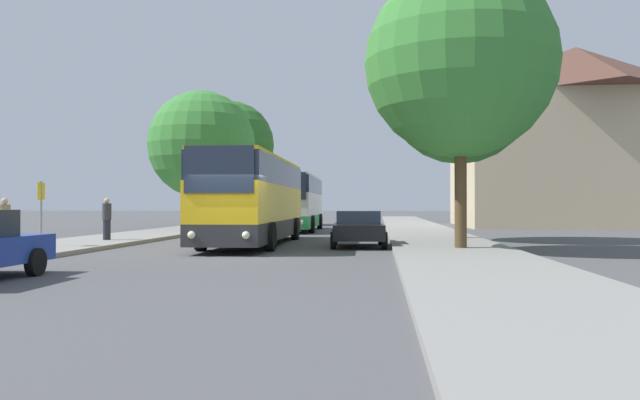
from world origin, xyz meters
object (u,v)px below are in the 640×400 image
at_px(pedestrian_waiting_far, 107,219).
at_px(tree_left_near, 231,145).
at_px(tree_left_far, 202,145).
at_px(bus_stop_sign, 41,205).
at_px(pedestrian_waiting_near, 4,223).
at_px(tree_right_mid, 460,63).
at_px(parked_car_right_near, 358,228).
at_px(tree_right_near, 460,91).
at_px(bus_middle, 296,202).
at_px(bus_front, 254,199).

bearing_deg(pedestrian_waiting_far, tree_left_near, -36.75).
distance_m(tree_left_near, tree_left_far, 10.94).
height_order(bus_stop_sign, pedestrian_waiting_near, bus_stop_sign).
relative_size(bus_stop_sign, tree_left_near, 0.24).
bearing_deg(pedestrian_waiting_near, tree_right_mid, -102.58).
xyz_separation_m(pedestrian_waiting_far, tree_right_mid, (13.79, -3.39, 5.32)).
relative_size(pedestrian_waiting_near, pedestrian_waiting_far, 0.97).
distance_m(parked_car_right_near, bus_stop_sign, 11.27).
bearing_deg(tree_right_near, bus_stop_sign, -155.18).
relative_size(bus_stop_sign, pedestrian_waiting_near, 1.36).
distance_m(pedestrian_waiting_near, tree_right_mid, 15.96).
relative_size(bus_middle, tree_left_near, 1.09).
relative_size(pedestrian_waiting_far, tree_left_far, 0.21).
height_order(bus_front, pedestrian_waiting_far, bus_front).
bearing_deg(bus_stop_sign, bus_middle, 68.74).
distance_m(bus_middle, tree_left_far, 6.61).
relative_size(bus_front, tree_left_near, 1.24).
bearing_deg(tree_left_near, pedestrian_waiting_near, -91.55).
distance_m(bus_front, pedestrian_waiting_far, 6.21).
bearing_deg(pedestrian_waiting_far, pedestrian_waiting_near, 129.90).
xyz_separation_m(bus_stop_sign, tree_right_mid, (14.36, 0.57, 4.78)).
bearing_deg(bus_stop_sign, pedestrian_waiting_far, 81.70).
height_order(bus_front, bus_middle, bus_front).
bearing_deg(parked_car_right_near, bus_front, -15.64).
bearing_deg(pedestrian_waiting_near, pedestrian_waiting_far, -31.82).
bearing_deg(parked_car_right_near, bus_middle, -76.04).
xyz_separation_m(bus_front, tree_right_mid, (7.63, -3.22, 4.52)).
distance_m(parked_car_right_near, tree_right_near, 8.37).
relative_size(bus_stop_sign, tree_right_near, 0.23).
bearing_deg(tree_right_mid, bus_middle, 115.29).
height_order(parked_car_right_near, tree_right_mid, tree_right_mid).
distance_m(bus_middle, bus_stop_sign, 18.23).
bearing_deg(tree_left_near, bus_middle, -57.32).
bearing_deg(tree_left_near, tree_right_mid, -61.79).
distance_m(pedestrian_waiting_far, tree_right_near, 15.91).
height_order(bus_middle, tree_right_near, tree_right_near).
xyz_separation_m(tree_left_near, tree_left_far, (0.82, -10.86, -1.06)).
bearing_deg(pedestrian_waiting_near, tree_left_near, -20.96).
relative_size(tree_left_far, tree_right_near, 0.86).
relative_size(parked_car_right_near, pedestrian_waiting_far, 2.34).
bearing_deg(parked_car_right_near, pedestrian_waiting_near, 16.75).
xyz_separation_m(bus_middle, pedestrian_waiting_far, (-6.03, -13.03, -0.77)).
height_order(pedestrian_waiting_far, tree_left_far, tree_left_far).
bearing_deg(pedestrian_waiting_near, tree_left_far, -24.64).
xyz_separation_m(bus_front, tree_right_near, (8.44, 3.23, 4.75)).
relative_size(bus_front, bus_middle, 1.14).
height_order(pedestrian_waiting_far, tree_right_mid, tree_right_mid).
bearing_deg(bus_stop_sign, tree_right_mid, 2.25).
xyz_separation_m(bus_front, tree_left_near, (-6.53, 23.18, 4.46)).
height_order(bus_front, tree_left_near, tree_left_near).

